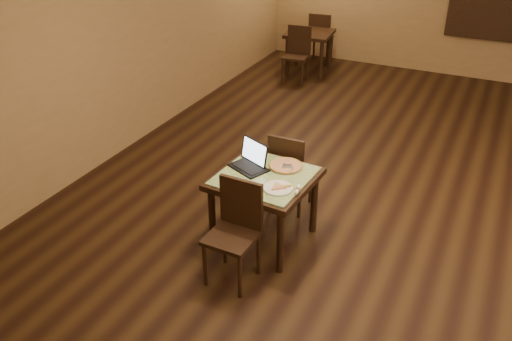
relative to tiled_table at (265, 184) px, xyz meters
The scene contains 15 objects.
ground 1.92m from the tiled_table, 39.56° to the left, with size 10.00×10.00×0.00m, color black.
wall_left 2.97m from the tiled_table, 156.18° to the left, with size 0.02×10.00×3.00m, color olive.
tiled_table is the anchor object (origin of this frame).
chair_main_near 0.62m from the tiled_table, 89.81° to the right, with size 0.43×0.43×0.98m.
chair_main_far 0.63m from the tiled_table, 89.96° to the left, with size 0.41×0.41×0.94m.
laptop 0.28m from the tiled_table, 151.47° to the left, with size 0.44×0.42×0.25m.
plate 0.31m from the tiled_table, 39.29° to the right, with size 0.28×0.28×0.02m, color white.
pizza_slice 0.31m from the tiled_table, 39.29° to the right, with size 0.18×0.18×0.02m, color beige, non-canonical shape.
pizza_pan 0.29m from the tiled_table, 63.43° to the left, with size 0.34×0.34×0.01m, color silver.
pizza_whole 0.29m from the tiled_table, 63.43° to the left, with size 0.33×0.33×0.02m.
spatula 0.29m from the tiled_table, 57.53° to the left, with size 0.09×0.21×0.01m, color silver.
napkin_roll 0.44m from the tiled_table, 19.29° to the right, with size 0.06×0.15×0.04m.
other_table_b 5.37m from the tiled_table, 106.29° to the left, with size 0.87×0.87×0.75m.
other_table_b_chair_near 4.83m from the tiled_table, 108.27° to the left, with size 0.46×0.46×0.97m.
other_table_b_chair_far 5.91m from the tiled_table, 104.67° to the left, with size 0.46×0.46×0.97m.
Camera 1 is at (0.53, -5.30, 3.39)m, focal length 38.00 mm.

